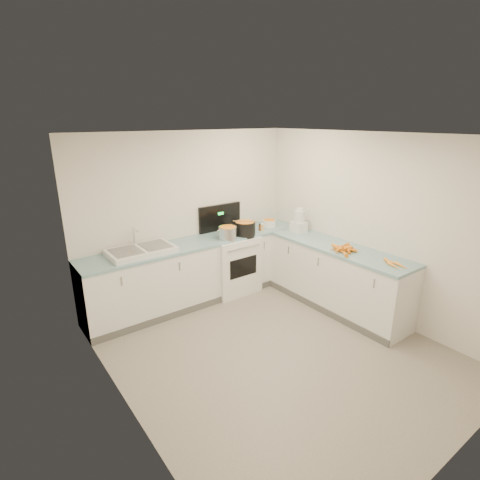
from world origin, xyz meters
TOP-DOWN VIEW (x-y plane):
  - floor at (0.00, 0.00)m, footprint 3.50×4.00m
  - ceiling at (0.00, 0.00)m, footprint 3.50×4.00m
  - wall_back at (0.00, 2.00)m, footprint 3.50×0.00m
  - wall_front at (0.00, -2.00)m, footprint 3.50×0.00m
  - wall_left at (-1.75, 0.00)m, footprint 0.00×4.00m
  - wall_right at (1.75, 0.00)m, footprint 0.00×4.00m
  - counter_back at (0.00, 1.70)m, footprint 3.50×0.62m
  - counter_right at (1.45, 0.30)m, footprint 0.62×2.20m
  - stove at (0.55, 1.69)m, footprint 0.76×0.65m
  - sink at (-0.90, 1.70)m, footprint 0.86×0.52m
  - steel_pot at (0.39, 1.53)m, footprint 0.30×0.30m
  - black_pot at (0.72, 1.53)m, footprint 0.35×0.35m
  - wooden_spoon at (0.72, 1.53)m, footprint 0.28×0.27m
  - mixing_bowl at (1.33, 1.67)m, footprint 0.28×0.28m
  - extract_bottle at (1.04, 1.57)m, footprint 0.04×0.04m
  - spice_jar at (1.08, 1.55)m, footprint 0.06×0.06m
  - food_processor at (1.50, 1.16)m, footprint 0.21×0.24m
  - carrot_pile at (1.35, 0.14)m, footprint 0.36×0.40m
  - peeled_carrots at (1.43, -0.56)m, footprint 0.19×0.37m
  - peelings at (-1.10, 1.69)m, footprint 0.21×0.24m

SIDE VIEW (x-z plane):
  - floor at x=0.00m, z-range 0.00..0.00m
  - counter_back at x=0.00m, z-range 0.00..0.94m
  - counter_right at x=1.45m, z-range 0.00..0.94m
  - stove at x=0.55m, z-range -0.21..1.15m
  - peeled_carrots at x=1.43m, z-range 0.94..0.98m
  - carrot_pile at x=1.35m, z-range 0.93..1.01m
  - sink at x=-0.90m, z-range 0.82..1.13m
  - extract_bottle at x=1.04m, z-range 0.94..1.03m
  - spice_jar at x=1.08m, z-range 0.94..1.04m
  - mixing_bowl at x=1.33m, z-range 0.94..1.05m
  - peelings at x=-1.10m, z-range 1.01..1.02m
  - steel_pot at x=0.39m, z-range 0.92..1.12m
  - black_pot at x=0.72m, z-range 0.92..1.15m
  - food_processor at x=1.50m, z-range 0.91..1.30m
  - wooden_spoon at x=0.72m, z-range 1.15..1.17m
  - wall_back at x=0.00m, z-range 0.00..2.50m
  - wall_front at x=0.00m, z-range 0.00..2.50m
  - wall_left at x=-1.75m, z-range 0.00..2.50m
  - wall_right at x=1.75m, z-range 0.00..2.50m
  - ceiling at x=0.00m, z-range 2.50..2.50m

